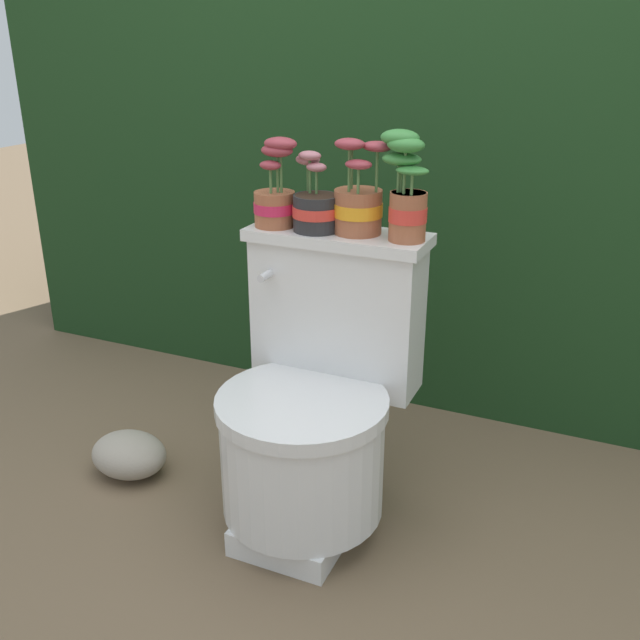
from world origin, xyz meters
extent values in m
plane|color=brown|center=(0.00, 0.00, 0.00)|extent=(12.00, 12.00, 0.00)
cube|color=#193819|center=(0.00, 1.26, 0.80)|extent=(3.25, 1.01, 1.59)
cube|color=silver|center=(-0.04, -0.02, 0.03)|extent=(0.27, 0.36, 0.07)
cylinder|color=silver|center=(-0.04, -0.02, 0.21)|extent=(0.42, 0.42, 0.29)
cylinder|color=silver|center=(-0.04, -0.02, 0.38)|extent=(0.43, 0.43, 0.04)
cube|color=silver|center=(-0.04, 0.20, 0.53)|extent=(0.45, 0.15, 0.39)
cube|color=silver|center=(-0.04, 0.20, 0.75)|extent=(0.47, 0.17, 0.03)
cylinder|color=silver|center=(-0.19, 0.10, 0.65)|extent=(0.02, 0.05, 0.02)
cylinder|color=#9E5638|center=(-0.21, 0.18, 0.81)|extent=(0.11, 0.11, 0.09)
cylinder|color=#D1234C|center=(-0.21, 0.18, 0.81)|extent=(0.11, 0.11, 0.03)
cylinder|color=#332319|center=(-0.21, 0.18, 0.85)|extent=(0.10, 0.10, 0.01)
cylinder|color=#4C753D|center=(-0.20, 0.18, 0.90)|extent=(0.01, 0.01, 0.10)
ellipsoid|color=#93333D|center=(-0.20, 0.18, 0.96)|extent=(0.08, 0.06, 0.03)
cylinder|color=#4C753D|center=(-0.21, 0.16, 0.88)|extent=(0.01, 0.01, 0.06)
ellipsoid|color=#93333D|center=(-0.21, 0.16, 0.92)|extent=(0.06, 0.04, 0.02)
cylinder|color=#4C753D|center=(-0.19, 0.18, 0.91)|extent=(0.01, 0.01, 0.11)
ellipsoid|color=#93333D|center=(-0.19, 0.18, 0.97)|extent=(0.09, 0.06, 0.03)
cylinder|color=#262628|center=(-0.09, 0.19, 0.81)|extent=(0.12, 0.12, 0.09)
cylinder|color=red|center=(-0.09, 0.19, 0.81)|extent=(0.12, 0.12, 0.03)
cylinder|color=#332319|center=(-0.09, 0.19, 0.85)|extent=(0.11, 0.11, 0.01)
cylinder|color=#4C753D|center=(-0.10, 0.20, 0.88)|extent=(0.01, 0.01, 0.06)
ellipsoid|color=#B26B75|center=(-0.10, 0.20, 0.92)|extent=(0.05, 0.04, 0.02)
cylinder|color=#4C753D|center=(-0.11, 0.20, 0.90)|extent=(0.01, 0.01, 0.09)
ellipsoid|color=#B26B75|center=(-0.11, 0.20, 0.95)|extent=(0.06, 0.04, 0.02)
cylinder|color=#4C753D|center=(-0.13, 0.22, 0.89)|extent=(0.01, 0.01, 0.07)
ellipsoid|color=#B26B75|center=(-0.13, 0.22, 0.93)|extent=(0.06, 0.05, 0.03)
cylinder|color=#9E5638|center=(0.01, 0.21, 0.82)|extent=(0.12, 0.12, 0.11)
cylinder|color=orange|center=(0.01, 0.21, 0.82)|extent=(0.12, 0.12, 0.03)
cylinder|color=#332319|center=(0.01, 0.21, 0.86)|extent=(0.11, 0.11, 0.01)
cylinder|color=#4C753D|center=(-0.01, 0.21, 0.92)|extent=(0.01, 0.01, 0.10)
ellipsoid|color=#93333D|center=(-0.01, 0.21, 0.98)|extent=(0.07, 0.05, 0.02)
cylinder|color=#4C753D|center=(0.03, 0.16, 0.90)|extent=(0.01, 0.01, 0.06)
ellipsoid|color=#93333D|center=(0.03, 0.16, 0.94)|extent=(0.07, 0.05, 0.02)
cylinder|color=#4C753D|center=(0.06, 0.20, 0.92)|extent=(0.01, 0.01, 0.10)
ellipsoid|color=#93333D|center=(0.06, 0.20, 0.98)|extent=(0.08, 0.05, 0.03)
cylinder|color=#4C753D|center=(0.00, 0.18, 0.92)|extent=(0.01, 0.01, 0.11)
ellipsoid|color=#93333D|center=(0.00, 0.18, 0.98)|extent=(0.08, 0.05, 0.03)
cylinder|color=#9E5638|center=(0.15, 0.19, 0.82)|extent=(0.09, 0.09, 0.12)
cylinder|color=red|center=(0.15, 0.19, 0.83)|extent=(0.09, 0.09, 0.04)
cylinder|color=#332319|center=(0.15, 0.19, 0.87)|extent=(0.08, 0.08, 0.01)
cylinder|color=#4C753D|center=(0.16, 0.16, 0.90)|extent=(0.01, 0.01, 0.05)
ellipsoid|color=#387F38|center=(0.16, 0.16, 0.94)|extent=(0.08, 0.05, 0.02)
cylinder|color=#4C753D|center=(0.13, 0.18, 0.91)|extent=(0.01, 0.01, 0.07)
ellipsoid|color=#387F38|center=(0.13, 0.18, 0.96)|extent=(0.09, 0.07, 0.03)
cylinder|color=#4C753D|center=(0.14, 0.17, 0.93)|extent=(0.01, 0.01, 0.10)
ellipsoid|color=#387F38|center=(0.14, 0.17, 0.99)|extent=(0.09, 0.06, 0.04)
cylinder|color=#4C753D|center=(0.12, 0.18, 0.94)|extent=(0.01, 0.01, 0.11)
ellipsoid|color=#387F38|center=(0.12, 0.18, 1.01)|extent=(0.09, 0.06, 0.04)
ellipsoid|color=#9E9384|center=(-0.62, 0.00, 0.06)|extent=(0.23, 0.19, 0.13)
camera|label=1|loc=(0.63, -1.42, 1.23)|focal=40.00mm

